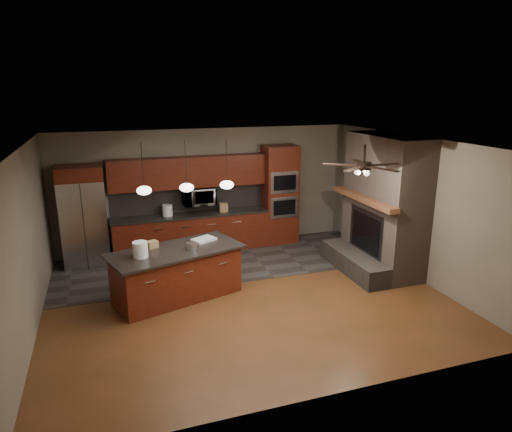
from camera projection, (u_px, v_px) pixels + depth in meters
name	position (u px, v px, depth m)	size (l,w,h in m)	color
ground	(246.00, 296.00, 8.38)	(7.00, 7.00, 0.00)	brown
ceiling	(246.00, 143.00, 7.62)	(7.00, 6.00, 0.02)	white
back_wall	(208.00, 189.00, 10.74)	(7.00, 0.02, 2.80)	gray
right_wall	(414.00, 207.00, 9.08)	(0.02, 6.00, 2.80)	gray
left_wall	(27.00, 244.00, 6.93)	(0.02, 6.00, 2.80)	gray
slate_tile_patch	(222.00, 262.00, 10.02)	(7.00, 2.40, 0.01)	#363230
fireplace_column	(382.00, 209.00, 9.33)	(1.30, 2.10, 2.80)	brown
back_cabinetry	(191.00, 214.00, 10.50)	(3.59, 0.64, 2.20)	#5E1F11
oven_tower	(280.00, 195.00, 11.03)	(0.80, 0.63, 2.38)	#5E1F11
microwave	(199.00, 196.00, 10.45)	(0.73, 0.41, 0.50)	silver
refrigerator	(84.00, 216.00, 9.63)	(0.93, 0.75, 2.15)	silver
kitchen_island	(177.00, 273.00, 8.23)	(2.54, 1.70, 0.92)	#5E1F11
white_bucket	(140.00, 250.00, 7.71)	(0.25, 0.25, 0.27)	white
paint_can	(192.00, 246.00, 8.09)	(0.19, 0.19, 0.13)	silver
paint_tray	(204.00, 239.00, 8.58)	(0.42, 0.30, 0.04)	silver
cardboard_box	(152.00, 244.00, 8.18)	(0.20, 0.14, 0.12)	#9C7B50
counter_bucket	(167.00, 210.00, 10.25)	(0.22, 0.22, 0.26)	white
counter_box	(223.00, 207.00, 10.61)	(0.19, 0.15, 0.21)	#94774C
pendant_left	(144.00, 190.00, 7.98)	(0.26, 0.26, 0.92)	black
pendant_center	(187.00, 187.00, 8.21)	(0.26, 0.26, 0.92)	black
pendant_right	(227.00, 185.00, 8.44)	(0.26, 0.26, 0.92)	black
ceiling_fan	(364.00, 165.00, 7.54)	(1.27, 1.33, 0.41)	black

